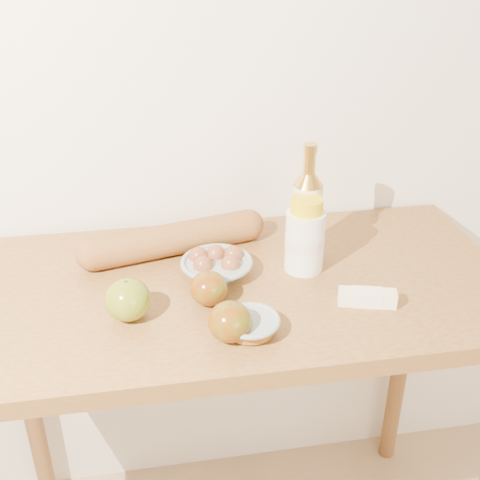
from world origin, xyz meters
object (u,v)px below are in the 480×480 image
object	(u,v)px
table	(238,328)
cream_bottle	(305,237)
egg_bowl	(217,265)
baguette	(174,239)
bourbon_bottle	(307,213)

from	to	relation	value
table	cream_bottle	bearing A→B (deg)	11.73
cream_bottle	egg_bowl	bearing A→B (deg)	152.57
egg_bowl	baguette	bearing A→B (deg)	128.35
bourbon_bottle	cream_bottle	bearing A→B (deg)	-111.63
table	egg_bowl	xyz separation A→B (m)	(-0.04, 0.04, 0.15)
bourbon_bottle	baguette	bearing A→B (deg)	163.57
baguette	table	bearing A→B (deg)	-62.94
bourbon_bottle	cream_bottle	distance (m)	0.06
bourbon_bottle	cream_bottle	world-z (taller)	bourbon_bottle
bourbon_bottle	egg_bowl	distance (m)	0.23
table	baguette	world-z (taller)	baguette
baguette	cream_bottle	bearing A→B (deg)	-35.65
bourbon_bottle	egg_bowl	world-z (taller)	bourbon_bottle
table	baguette	bearing A→B (deg)	129.97
egg_bowl	baguette	distance (m)	0.14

